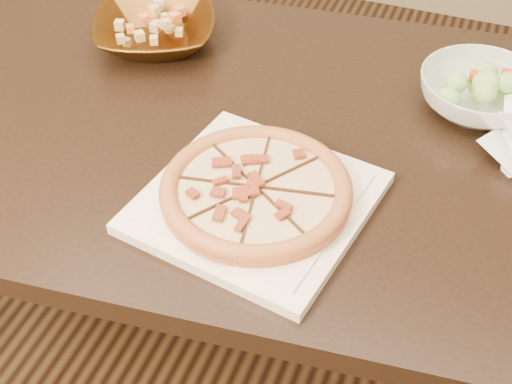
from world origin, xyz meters
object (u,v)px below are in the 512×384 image
plate (256,202)px  bronze_bowl (155,31)px  salad_bowl (480,93)px  dining_table (225,171)px  pizza (256,190)px

plate → bronze_bowl: (-0.34, 0.35, 0.02)m
plate → salad_bowl: bearing=53.6°
dining_table → bronze_bowl: bearing=140.7°
dining_table → pizza: pizza is taller
plate → bronze_bowl: size_ratio=1.53×
dining_table → plate: plate is taller
pizza → salad_bowl: salad_bowl is taller
salad_bowl → plate: bearing=-126.4°
bronze_bowl → salad_bowl: 0.60m
plate → bronze_bowl: bronze_bowl is taller
dining_table → salad_bowl: size_ratio=6.51×
pizza → bronze_bowl: bearing=134.2°
dining_table → bronze_bowl: 0.31m
pizza → salad_bowl: 0.45m
dining_table → plate: (0.13, -0.17, 0.13)m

